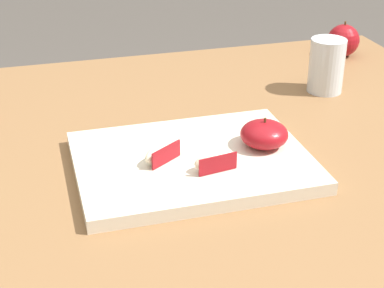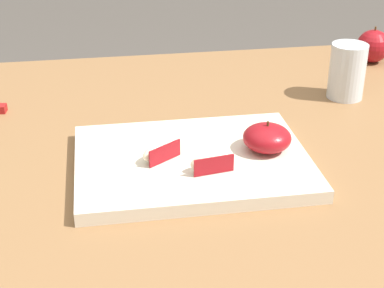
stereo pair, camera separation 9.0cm
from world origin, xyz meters
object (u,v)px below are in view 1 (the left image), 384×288
Objects in this scene: apple_half_skin_up at (264,134)px; apple_wedge_back at (215,161)px; drinking_glass_water at (327,66)px; whole_apple_red_delicious at (343,40)px; apple_wedge_near_knife at (161,152)px; cutting_board at (192,162)px.

apple_half_skin_up reaches higher than apple_wedge_back.
apple_wedge_back is 0.42m from drinking_glass_water.
apple_wedge_back is at bearing -138.89° from drinking_glass_water.
whole_apple_red_delicious is at bearing 48.93° from apple_half_skin_up.
whole_apple_red_delicious reaches higher than apple_wedge_back.
apple_wedge_back is at bearing -34.00° from apple_wedge_near_knife.
drinking_glass_water is (0.31, 0.27, 0.02)m from apple_wedge_back.
apple_half_skin_up is (0.12, 0.00, 0.03)m from cutting_board.
whole_apple_red_delicious is (0.47, 0.41, 0.03)m from cutting_board.
drinking_glass_water is at bearing -126.73° from whole_apple_red_delicious.
whole_apple_red_delicious is at bearing 45.40° from apple_wedge_back.
cutting_board is 4.70× the size of apple_half_skin_up.
apple_wedge_back is (-0.10, -0.05, -0.01)m from apple_half_skin_up.
apple_wedge_near_knife is (-0.05, -0.00, 0.02)m from cutting_board.
drinking_glass_water is at bearing 30.78° from apple_wedge_near_knife.
apple_wedge_near_knife is (-0.07, 0.05, 0.00)m from apple_wedge_back.
apple_wedge_near_knife is at bearing -177.41° from cutting_board.
apple_half_skin_up is at bearing 1.18° from apple_wedge_near_knife.
apple_half_skin_up is 0.11m from apple_wedge_back.
cutting_board is 0.06m from apple_wedge_back.
drinking_glass_water is (-0.14, -0.18, 0.02)m from whole_apple_red_delicious.
apple_wedge_near_knife is 0.60× the size of drinking_glass_water.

